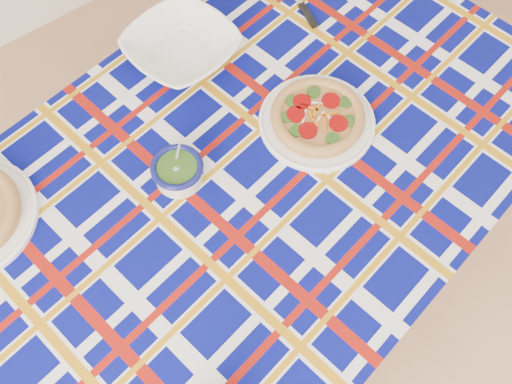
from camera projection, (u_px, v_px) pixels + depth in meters
dining_table at (254, 178)px, 1.37m from camera, size 1.66×1.18×0.72m
tablecloth at (254, 173)px, 1.35m from camera, size 1.69×1.21×0.10m
main_focaccia_plate at (318, 117)px, 1.33m from camera, size 0.32×0.32×0.06m
pesto_bowl at (178, 171)px, 1.25m from camera, size 0.14×0.14×0.07m
serving_bowl at (182, 48)px, 1.42m from camera, size 0.30×0.30×0.07m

